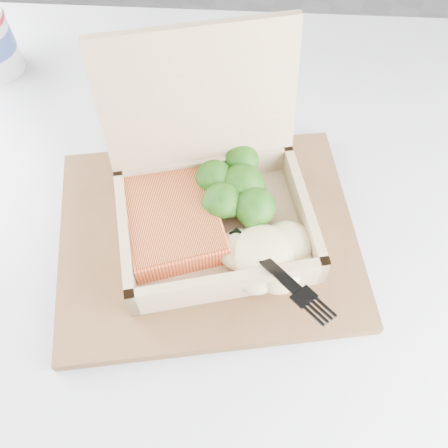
% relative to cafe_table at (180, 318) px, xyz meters
% --- Properties ---
extents(floor, '(4.00, 4.00, 0.00)m').
position_rel_cafe_table_xyz_m(floor, '(-0.60, 0.05, -0.56)').
color(floor, '#939298').
rests_on(floor, ground).
extents(cafe_table, '(1.12, 1.12, 0.76)m').
position_rel_cafe_table_xyz_m(cafe_table, '(0.00, 0.00, 0.00)').
color(cafe_table, black).
rests_on(cafe_table, floor).
extents(serving_tray, '(0.41, 0.39, 0.01)m').
position_rel_cafe_table_xyz_m(serving_tray, '(0.03, 0.04, 0.20)').
color(serving_tray, brown).
rests_on(serving_tray, cafe_table).
extents(takeout_container, '(0.27, 0.27, 0.19)m').
position_rel_cafe_table_xyz_m(takeout_container, '(0.03, 0.06, 0.26)').
color(takeout_container, tan).
rests_on(takeout_container, serving_tray).
extents(salmon_fillet, '(0.16, 0.16, 0.03)m').
position_rel_cafe_table_xyz_m(salmon_fillet, '(-0.00, 0.03, 0.23)').
color(salmon_fillet, orange).
rests_on(salmon_fillet, takeout_container).
extents(broccoli_pile, '(0.11, 0.11, 0.04)m').
position_rel_cafe_table_xyz_m(broccoli_pile, '(0.05, 0.09, 0.24)').
color(broccoli_pile, '#2D6C18').
rests_on(broccoli_pile, takeout_container).
extents(mashed_potatoes, '(0.11, 0.09, 0.04)m').
position_rel_cafe_table_xyz_m(mashed_potatoes, '(0.10, 0.02, 0.24)').
color(mashed_potatoes, '#C8BC81').
rests_on(mashed_potatoes, takeout_container).
extents(plastic_fork, '(0.13, 0.09, 0.03)m').
position_rel_cafe_table_xyz_m(plastic_fork, '(0.09, 0.02, 0.25)').
color(plastic_fork, black).
rests_on(plastic_fork, mashed_potatoes).
extents(receipt, '(0.07, 0.13, 0.00)m').
position_rel_cafe_table_xyz_m(receipt, '(-0.04, 0.20, 0.20)').
color(receipt, white).
rests_on(receipt, cafe_table).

